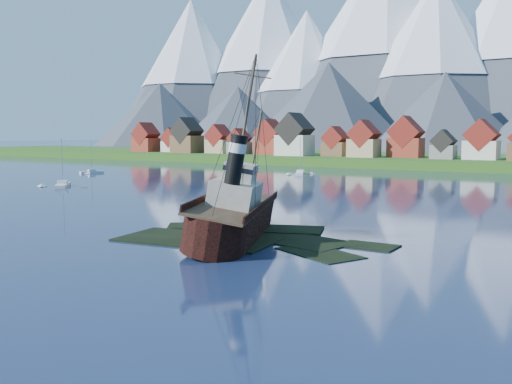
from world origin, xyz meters
The scene contains 9 objects.
ground centered at (0.00, 0.00, 0.00)m, with size 1400.00×1400.00×0.00m, color #1A284B.
shoal centered at (1.78, 2.15, -0.35)m, with size 31.71×21.24×1.14m.
shore_bank centered at (0.00, 170.00, 0.00)m, with size 600.00×80.00×3.20m, color #234D16.
seawall centered at (0.00, 132.00, 0.00)m, with size 600.00×2.50×2.00m, color #3F3D38.
town centered at (-33.12, 152.18, 8.99)m, with size 250.96×16.69×17.30m.
tugboat_wreck centered at (-0.25, 2.17, 2.79)m, with size 6.47×27.87×22.08m.
sailboat_a centered at (-68.75, 32.63, 0.25)m, with size 8.06×8.51×11.46m.
sailboat_b centered at (-96.44, 65.76, 0.24)m, with size 4.27×7.11×10.11m.
sailboat_c centered at (-40.95, 95.16, 0.26)m, with size 5.50×8.98×11.38m.
Camera 1 is at (37.02, -52.80, 12.30)m, focal length 40.00 mm.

